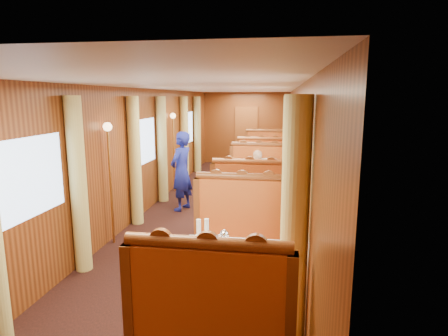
% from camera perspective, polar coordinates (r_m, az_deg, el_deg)
% --- Properties ---
extents(floor, '(3.00, 12.00, 0.01)m').
position_cam_1_polar(floor, '(7.64, -1.05, -7.00)').
color(floor, black).
rests_on(floor, ground).
extents(ceiling, '(3.00, 12.00, 0.01)m').
position_cam_1_polar(ceiling, '(7.28, -1.12, 12.09)').
color(ceiling, silver).
rests_on(ceiling, wall_left).
extents(wall_far, '(3.00, 0.01, 2.50)m').
position_cam_1_polar(wall_far, '(13.27, 3.42, 6.06)').
color(wall_far, brown).
rests_on(wall_far, floor).
extents(wall_left, '(0.01, 12.00, 2.50)m').
position_cam_1_polar(wall_left, '(7.76, -12.08, 2.51)').
color(wall_left, brown).
rests_on(wall_left, floor).
extents(wall_right, '(0.01, 12.00, 2.50)m').
position_cam_1_polar(wall_right, '(7.25, 10.68, 2.00)').
color(wall_right, brown).
rests_on(wall_right, floor).
extents(doorway_far, '(0.80, 0.04, 2.00)m').
position_cam_1_polar(doorway_far, '(13.26, 3.40, 4.97)').
color(doorway_far, brown).
rests_on(doorway_far, floor).
extents(table_near, '(1.05, 0.72, 0.75)m').
position_cam_1_polar(table_near, '(4.18, 0.86, -17.07)').
color(table_near, white).
rests_on(table_near, floor).
extents(banquette_near_aft, '(1.30, 0.55, 1.34)m').
position_cam_1_polar(banquette_near_aft, '(5.08, 2.50, -11.29)').
color(banquette_near_aft, '#AD3013').
rests_on(banquette_near_aft, floor).
extents(table_mid, '(1.05, 0.72, 0.75)m').
position_cam_1_polar(table_mid, '(7.44, 4.65, -4.50)').
color(table_mid, white).
rests_on(table_mid, floor).
extents(banquette_mid_fwd, '(1.30, 0.55, 1.34)m').
position_cam_1_polar(banquette_mid_fwd, '(6.46, 3.97, -6.43)').
color(banquette_mid_fwd, '#AD3013').
rests_on(banquette_mid_fwd, floor).
extents(banquette_mid_aft, '(1.30, 0.55, 1.34)m').
position_cam_1_polar(banquette_mid_aft, '(8.41, 5.17, -2.39)').
color(banquette_mid_aft, '#AD3013').
rests_on(banquette_mid_aft, floor).
extents(table_far, '(1.05, 0.72, 0.75)m').
position_cam_1_polar(table_far, '(10.86, 6.04, 0.31)').
color(table_far, white).
rests_on(table_far, floor).
extents(banquette_far_fwd, '(1.30, 0.55, 1.34)m').
position_cam_1_polar(banquette_far_fwd, '(9.85, 5.74, -0.46)').
color(banquette_far_fwd, '#AD3013').
rests_on(banquette_far_fwd, floor).
extents(banquette_far_aft, '(1.30, 0.55, 1.34)m').
position_cam_1_polar(banquette_far_aft, '(11.85, 6.30, 1.42)').
color(banquette_far_aft, '#AD3013').
rests_on(banquette_far_aft, floor).
extents(tea_tray, '(0.40, 0.34, 0.01)m').
position_cam_1_polar(tea_tray, '(4.01, -0.88, -12.29)').
color(tea_tray, silver).
rests_on(tea_tray, table_near).
extents(teapot_left, '(0.23, 0.20, 0.15)m').
position_cam_1_polar(teapot_left, '(3.96, -2.13, -11.53)').
color(teapot_left, silver).
rests_on(teapot_left, tea_tray).
extents(teapot_right, '(0.20, 0.18, 0.14)m').
position_cam_1_polar(teapot_right, '(3.90, 0.36, -12.04)').
color(teapot_right, silver).
rests_on(teapot_right, tea_tray).
extents(teapot_back, '(0.20, 0.17, 0.13)m').
position_cam_1_polar(teapot_back, '(4.10, 0.04, -10.89)').
color(teapot_back, silver).
rests_on(teapot_back, tea_tray).
extents(fruit_plate, '(0.22, 0.22, 0.05)m').
position_cam_1_polar(fruit_plate, '(3.86, 5.40, -13.15)').
color(fruit_plate, white).
rests_on(fruit_plate, table_near).
extents(cup_inboard, '(0.08, 0.08, 0.26)m').
position_cam_1_polar(cup_inboard, '(4.18, -3.86, -9.90)').
color(cup_inboard, white).
rests_on(cup_inboard, table_near).
extents(cup_outboard, '(0.08, 0.08, 0.26)m').
position_cam_1_polar(cup_outboard, '(4.19, -2.66, -9.81)').
color(cup_outboard, white).
rests_on(cup_outboard, table_near).
extents(rose_vase_mid, '(0.06, 0.06, 0.36)m').
position_cam_1_polar(rose_vase_mid, '(7.30, 4.41, -0.36)').
color(rose_vase_mid, silver).
rests_on(rose_vase_mid, table_mid).
extents(rose_vase_far, '(0.06, 0.06, 0.36)m').
position_cam_1_polar(rose_vase_far, '(10.76, 5.99, 3.20)').
color(rose_vase_far, silver).
rests_on(rose_vase_far, table_far).
extents(window_left_near, '(0.01, 1.20, 0.90)m').
position_cam_1_polar(window_left_near, '(4.66, -27.42, -1.32)').
color(window_left_near, '#94ADD0').
rests_on(window_left_near, wall_left).
extents(curtain_left_near_b, '(0.22, 0.22, 2.35)m').
position_cam_1_polar(curtain_left_near_b, '(5.30, -21.31, -2.57)').
color(curtain_left_near_b, tan).
rests_on(curtain_left_near_b, floor).
extents(window_right_near, '(0.01, 1.20, 0.90)m').
position_cam_1_polar(window_right_near, '(3.78, 12.04, -2.93)').
color(window_right_near, '#94ADD0').
rests_on(window_right_near, wall_right).
extents(curtain_right_near_a, '(0.22, 0.22, 2.35)m').
position_cam_1_polar(curtain_right_near_a, '(3.11, 10.62, -11.19)').
color(curtain_right_near_a, tan).
rests_on(curtain_right_near_a, floor).
extents(curtain_right_near_b, '(0.22, 0.22, 2.35)m').
position_cam_1_polar(curtain_right_near_b, '(4.59, 10.09, -3.95)').
color(curtain_right_near_b, tan).
rests_on(curtain_right_near_b, floor).
extents(window_left_mid, '(0.01, 1.20, 0.90)m').
position_cam_1_polar(window_left_mid, '(7.72, -12.03, 3.98)').
color(window_left_mid, '#94ADD0').
rests_on(window_left_mid, wall_left).
extents(curtain_left_mid_a, '(0.22, 0.22, 2.35)m').
position_cam_1_polar(curtain_left_mid_a, '(7.01, -13.40, 0.98)').
color(curtain_left_mid_a, tan).
rests_on(curtain_left_mid_a, floor).
extents(curtain_left_mid_b, '(0.22, 0.22, 2.35)m').
position_cam_1_polar(curtain_left_mid_b, '(8.45, -9.42, 2.75)').
color(curtain_left_mid_b, tan).
rests_on(curtain_left_mid_b, floor).
extents(window_right_mid, '(0.01, 1.20, 0.90)m').
position_cam_1_polar(window_right_mid, '(7.22, 10.61, 3.58)').
color(window_right_mid, '#94ADD0').
rests_on(window_right_mid, wall_right).
extents(curtain_right_mid_a, '(0.22, 0.22, 2.35)m').
position_cam_1_polar(curtain_right_mid_a, '(6.49, 9.79, 0.35)').
color(curtain_right_mid_a, tan).
rests_on(curtain_right_mid_a, floor).
extents(curtain_right_mid_b, '(0.22, 0.22, 2.35)m').
position_cam_1_polar(curtain_right_mid_b, '(8.03, 9.65, 2.33)').
color(curtain_right_mid_b, tan).
rests_on(curtain_right_mid_b, floor).
extents(window_left_far, '(0.01, 1.20, 0.90)m').
position_cam_1_polar(window_left_far, '(11.05, -5.57, 6.13)').
color(window_left_far, '#94ADD0').
rests_on(window_left_far, wall_left).
extents(curtain_left_far_a, '(0.22, 0.22, 2.35)m').
position_cam_1_polar(curtain_left_far_a, '(10.30, -6.05, 4.25)').
color(curtain_left_far_a, tan).
rests_on(curtain_left_far_a, floor).
extents(curtain_left_far_b, '(0.22, 0.22, 2.35)m').
position_cam_1_polar(curtain_left_far_b, '(11.80, -4.10, 5.10)').
color(curtain_left_far_b, tan).
rests_on(curtain_left_far_b, floor).
extents(window_right_far, '(0.01, 1.20, 0.90)m').
position_cam_1_polar(window_right_far, '(10.70, 10.11, 5.87)').
color(window_right_far, '#94ADD0').
rests_on(window_right_far, wall_right).
extents(curtain_right_far_a, '(0.22, 0.22, 2.35)m').
position_cam_1_polar(curtain_right_far_a, '(9.95, 9.53, 3.94)').
color(curtain_right_far_a, tan).
rests_on(curtain_right_far_a, floor).
extents(curtain_right_far_b, '(0.22, 0.22, 2.35)m').
position_cam_1_polar(curtain_right_far_b, '(11.50, 9.47, 4.84)').
color(curtain_right_far_b, tan).
rests_on(curtain_right_far_b, floor).
extents(sconce_left_fore, '(0.14, 0.14, 1.95)m').
position_cam_1_polar(sconce_left_fore, '(6.11, -17.08, 1.38)').
color(sconce_left_fore, '#BF8C3F').
rests_on(sconce_left_fore, floor).
extents(sconce_right_fore, '(0.14, 0.14, 1.95)m').
position_cam_1_polar(sconce_right_fore, '(5.50, 10.19, 0.70)').
color(sconce_right_fore, '#BF8C3F').
rests_on(sconce_right_fore, floor).
extents(sconce_left_aft, '(0.14, 0.14, 1.95)m').
position_cam_1_polar(sconce_left_aft, '(9.35, -7.72, 4.85)').
color(sconce_left_aft, '#BF8C3F').
rests_on(sconce_left_aft, floor).
extents(sconce_right_aft, '(0.14, 0.14, 1.95)m').
position_cam_1_polar(sconce_right_aft, '(8.97, 9.75, 4.54)').
color(sconce_right_aft, '#BF8C3F').
rests_on(sconce_right_aft, floor).
extents(steward, '(0.56, 0.69, 1.65)m').
position_cam_1_polar(steward, '(7.77, -6.50, -0.49)').
color(steward, navy).
rests_on(steward, floor).
extents(passenger, '(0.40, 0.44, 0.76)m').
position_cam_1_polar(passenger, '(8.10, 5.09, -0.60)').
color(passenger, beige).
rests_on(passenger, banquette_mid_aft).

